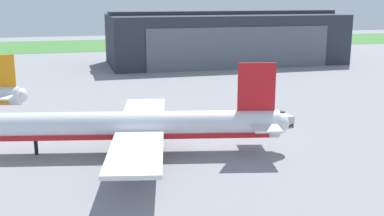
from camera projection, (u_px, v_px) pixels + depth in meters
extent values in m
plane|color=gray|center=(217.00, 150.00, 73.75)|extent=(440.00, 440.00, 0.00)
cube|color=#437B39|center=(112.00, 45.00, 229.49)|extent=(440.00, 56.00, 0.08)
cube|color=#2D333D|center=(225.00, 39.00, 166.65)|extent=(79.62, 30.57, 16.71)
cube|color=slate|center=(241.00, 48.00, 152.51)|extent=(60.51, 0.30, 13.37)
cube|color=#2D333D|center=(226.00, 13.00, 164.59)|extent=(79.62, 7.34, 1.20)
cylinder|color=silver|center=(135.00, 126.00, 71.68)|extent=(43.21, 13.08, 4.22)
sphere|color=silver|center=(278.00, 124.00, 72.73)|extent=(3.29, 3.29, 3.29)
cube|color=red|center=(135.00, 133.00, 71.95)|extent=(39.83, 12.40, 0.74)
cube|color=red|center=(257.00, 87.00, 71.26)|extent=(5.59, 1.55, 7.18)
cube|color=silver|center=(257.00, 116.00, 75.58)|extent=(5.03, 6.59, 0.28)
cube|color=silver|center=(265.00, 127.00, 69.44)|extent=(5.03, 6.59, 0.28)
cube|color=silver|center=(144.00, 112.00, 82.08)|extent=(10.65, 19.76, 0.56)
cube|color=silver|center=(136.00, 151.00, 61.61)|extent=(10.65, 19.76, 0.56)
cylinder|color=gray|center=(139.00, 123.00, 80.92)|extent=(4.41, 3.10, 2.32)
cylinder|color=gray|center=(131.00, 158.00, 63.37)|extent=(4.41, 3.10, 2.32)
cylinder|color=black|center=(36.00, 147.00, 71.70)|extent=(0.56, 0.56, 2.14)
cylinder|color=black|center=(147.00, 141.00, 74.65)|extent=(0.56, 0.56, 2.14)
cylinder|color=black|center=(146.00, 150.00, 70.34)|extent=(0.56, 0.56, 2.14)
sphere|color=silver|center=(20.00, 96.00, 93.05)|extent=(2.83, 2.83, 2.83)
cube|color=orange|center=(0.00, 71.00, 91.88)|extent=(5.60, 1.76, 6.18)
cube|color=silver|center=(12.00, 91.00, 95.60)|extent=(5.04, 5.89, 0.28)
cube|color=silver|center=(1.00, 97.00, 90.26)|extent=(5.04, 5.89, 0.28)
cube|color=#2D2D33|center=(280.00, 116.00, 89.81)|extent=(1.78, 1.45, 1.65)
cube|color=#B7BCC6|center=(286.00, 119.00, 88.02)|extent=(2.07, 3.14, 1.41)
cylinder|color=black|center=(284.00, 120.00, 90.16)|extent=(0.40, 0.90, 0.87)
cylinder|color=black|center=(276.00, 121.00, 89.44)|extent=(0.40, 0.90, 0.87)
cylinder|color=black|center=(292.00, 123.00, 87.99)|extent=(0.40, 0.90, 0.87)
cylinder|color=black|center=(284.00, 124.00, 87.26)|extent=(0.40, 0.90, 0.87)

